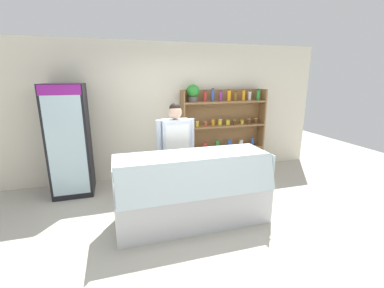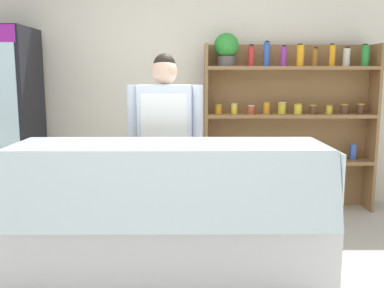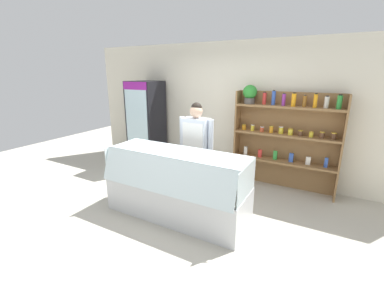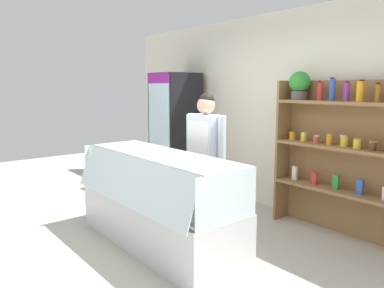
{
  "view_description": "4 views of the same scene",
  "coord_description": "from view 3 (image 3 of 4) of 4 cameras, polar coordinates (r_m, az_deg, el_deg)",
  "views": [
    {
      "loc": [
        -1.02,
        -3.16,
        2.03
      ],
      "look_at": [
        0.12,
        0.64,
        0.99
      ],
      "focal_mm": 24.0,
      "sensor_mm": 36.0,
      "label": 1
    },
    {
      "loc": [
        0.09,
        -2.78,
        1.47
      ],
      "look_at": [
        0.11,
        0.49,
        0.93
      ],
      "focal_mm": 40.0,
      "sensor_mm": 36.0,
      "label": 2
    },
    {
      "loc": [
        1.85,
        -2.92,
        2.12
      ],
      "look_at": [
        -0.12,
        0.65,
        0.97
      ],
      "focal_mm": 24.0,
      "sensor_mm": 36.0,
      "label": 3
    },
    {
      "loc": [
        3.2,
        -2.13,
        1.71
      ],
      "look_at": [
        -0.33,
        0.74,
        1.01
      ],
      "focal_mm": 35.0,
      "sensor_mm": 36.0,
      "label": 4
    }
  ],
  "objects": [
    {
      "name": "deli_display_case",
      "position": [
        3.95,
        -3.46,
        -11.48
      ],
      "size": [
        2.13,
        0.81,
        1.01
      ],
      "color": "silver",
      "rests_on": "ground"
    },
    {
      "name": "drinks_fridge",
      "position": [
        5.92,
        -10.07,
        4.26
      ],
      "size": [
        0.66,
        0.66,
        1.93
      ],
      "color": "black",
      "rests_on": "ground"
    },
    {
      "name": "back_wall",
      "position": [
        5.37,
        8.5,
        7.34
      ],
      "size": [
        6.8,
        0.1,
        2.7
      ],
      "primitive_type": "cube",
      "color": "silver",
      "rests_on": "ground"
    },
    {
      "name": "shelving_unit",
      "position": [
        4.9,
        19.37,
        2.42
      ],
      "size": [
        1.82,
        0.29,
        1.89
      ],
      "color": "olive",
      "rests_on": "ground"
    },
    {
      "name": "shop_clerk",
      "position": [
        4.34,
        0.87,
        0.39
      ],
      "size": [
        0.63,
        0.25,
        1.64
      ],
      "color": "#2D2D38",
      "rests_on": "ground"
    },
    {
      "name": "ground_plane",
      "position": [
        4.06,
        -3.05,
        -15.74
      ],
      "size": [
        12.0,
        12.0,
        0.0
      ],
      "primitive_type": "plane",
      "color": "#B7B2A3"
    }
  ]
}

